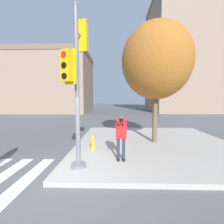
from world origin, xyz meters
The scene contains 8 objects.
ground_plane centered at (0.00, 0.00, 0.00)m, with size 160.00×160.00×0.00m, color #5B5B5E.
sidewalk_corner centered at (3.50, 3.50, 0.08)m, with size 8.00×8.00×0.17m.
traffic_signal_pole centered at (0.24, 0.43, 3.18)m, with size 0.64×1.17×5.23m.
person_photographer centered at (1.69, 1.05, 1.17)m, with size 0.50×0.53×1.67m.
street_tree centered at (3.54, 3.44, 4.33)m, with size 3.49×3.49×6.10m.
fire_hydrant centered at (0.47, 2.17, 0.49)m, with size 0.16×0.22×0.65m.
building_left centered at (-11.76, 24.70, 5.56)m, with size 16.27×10.57×11.09m.
building_right centered at (14.14, 26.78, 11.03)m, with size 11.18×12.45×22.03m.
Camera 1 is at (1.51, -4.37, 2.42)m, focal length 24.00 mm.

